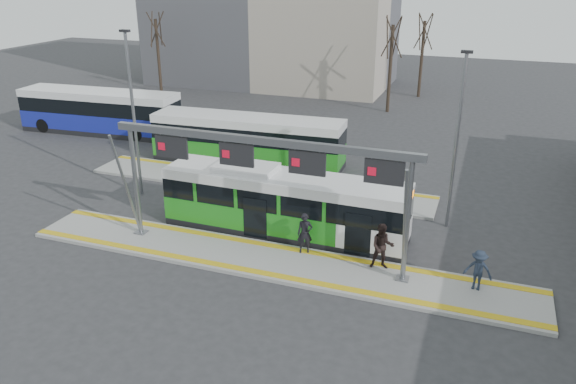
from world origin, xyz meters
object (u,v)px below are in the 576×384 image
at_px(gantry, 263,163).
at_px(passenger_a, 305,233).
at_px(passenger_b, 382,247).
at_px(hero_bus, 284,204).
at_px(passenger_c, 478,270).

relative_size(gantry, passenger_a, 7.29).
xyz_separation_m(gantry, passenger_b, (4.88, 0.64, -3.18)).
relative_size(hero_bus, passenger_c, 6.97).
distance_m(gantry, passenger_c, 9.22).
bearing_deg(hero_bus, passenger_b, -21.07).
height_order(gantry, passenger_b, gantry).
bearing_deg(passenger_a, passenger_b, -22.52).
relative_size(passenger_b, passenger_c, 1.19).
bearing_deg(gantry, passenger_a, 28.91).
bearing_deg(hero_bus, passenger_a, -46.85).
relative_size(hero_bus, passenger_a, 6.37).
distance_m(passenger_b, passenger_c, 3.73).
bearing_deg(gantry, passenger_c, 1.94).
bearing_deg(passenger_a, gantry, -170.04).
xyz_separation_m(passenger_a, passenger_b, (3.35, -0.21, 0.08)).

